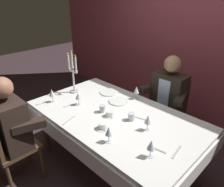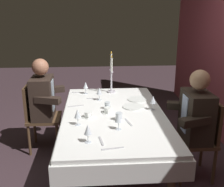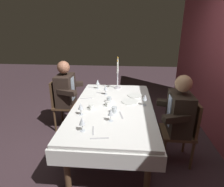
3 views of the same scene
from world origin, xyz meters
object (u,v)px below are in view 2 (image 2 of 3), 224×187
at_px(wine_glass_4, 86,86).
at_px(dining_table, 114,123).
at_px(wine_glass_1, 153,100).
at_px(wine_glass_5, 99,91).
at_px(water_tumbler_1, 119,116).
at_px(dinner_plate_0, 137,99).
at_px(wine_glass_2, 119,118).
at_px(wine_glass_3, 78,114).
at_px(dinner_plate_1, 133,107).
at_px(candelabra, 111,76).
at_px(coffee_cup_0, 88,115).
at_px(seated_diner_0, 42,97).
at_px(wine_glass_0, 88,130).
at_px(seated_diner_1, 197,116).
at_px(water_tumbler_0, 107,106).
at_px(coffee_cup_1, 107,111).

bearing_deg(wine_glass_4, dining_table, 23.96).
distance_m(dining_table, wine_glass_1, 0.51).
xyz_separation_m(wine_glass_5, water_tumbler_1, (0.65, 0.19, -0.08)).
distance_m(dinner_plate_0, wine_glass_1, 0.39).
relative_size(wine_glass_2, wine_glass_5, 1.00).
distance_m(wine_glass_1, wine_glass_2, 0.66).
bearing_deg(wine_glass_3, dinner_plate_1, 126.60).
bearing_deg(candelabra, coffee_cup_0, -19.23).
height_order(dining_table, wine_glass_1, wine_glass_1).
distance_m(candelabra, water_tumbler_1, 0.99).
distance_m(candelabra, dinner_plate_0, 0.51).
bearing_deg(seated_diner_0, wine_glass_0, 25.22).
distance_m(dinner_plate_1, wine_glass_4, 0.80).
height_order(wine_glass_1, seated_diner_1, seated_diner_1).
height_order(dinner_plate_1, wine_glass_3, wine_glass_3).
relative_size(wine_glass_1, wine_glass_4, 1.00).
distance_m(wine_glass_0, wine_glass_5, 1.12).
bearing_deg(dinner_plate_1, water_tumbler_0, -83.48).
relative_size(dinner_plate_0, wine_glass_4, 1.46).
bearing_deg(seated_diner_0, wine_glass_3, 28.69).
xyz_separation_m(wine_glass_3, wine_glass_5, (-0.74, 0.23, 0.00)).
height_order(wine_glass_1, water_tumbler_0, wine_glass_1).
bearing_deg(wine_glass_4, water_tumbler_1, 21.15).
height_order(dinner_plate_1, coffee_cup_1, coffee_cup_1).
xyz_separation_m(wine_glass_1, wine_glass_5, (-0.38, -0.59, 0.00)).
bearing_deg(wine_glass_1, dinner_plate_1, -114.89).
bearing_deg(dinner_plate_0, dining_table, -37.66).
relative_size(dinner_plate_1, wine_glass_2, 1.48).
relative_size(water_tumbler_1, coffee_cup_0, 0.62).
xyz_separation_m(candelabra, coffee_cup_0, (0.87, -0.30, -0.20)).
relative_size(coffee_cup_0, coffee_cup_1, 1.00).
relative_size(wine_glass_4, seated_diner_1, 0.13).
distance_m(wine_glass_0, water_tumbler_0, 0.83).
bearing_deg(wine_glass_1, wine_glass_2, -41.41).
bearing_deg(wine_glass_5, dinner_plate_0, 87.18).
distance_m(dinner_plate_0, wine_glass_3, 1.01).
relative_size(water_tumbler_0, seated_diner_1, 0.07).
bearing_deg(wine_glass_0, wine_glass_4, -177.98).
bearing_deg(wine_glass_3, coffee_cup_0, 152.62).
bearing_deg(water_tumbler_1, water_tumbler_0, -163.16).
relative_size(dinner_plate_1, wine_glass_1, 1.48).
xyz_separation_m(candelabra, coffee_cup_1, (0.76, -0.09, -0.20)).
relative_size(candelabra, dinner_plate_0, 2.34).
bearing_deg(seated_diner_1, wine_glass_3, -82.57).
bearing_deg(wine_glass_4, candelabra, 96.84).
bearing_deg(wine_glass_4, wine_glass_5, 31.89).
relative_size(dining_table, wine_glass_1, 11.83).
bearing_deg(water_tumbler_0, seated_diner_1, 74.73).
relative_size(wine_glass_0, water_tumbler_0, 2.00).
height_order(wine_glass_2, water_tumbler_1, wine_glass_2).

